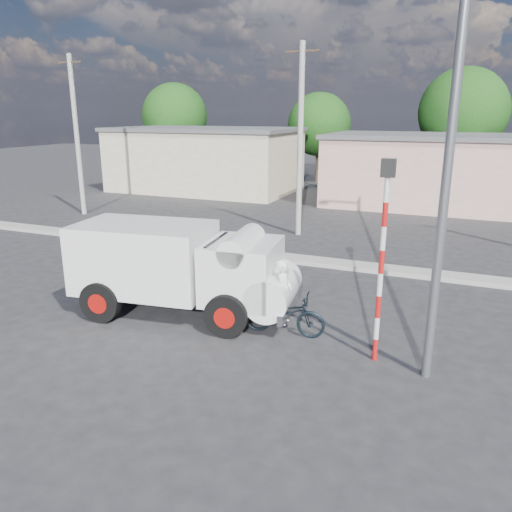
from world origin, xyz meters
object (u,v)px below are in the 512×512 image
at_px(traffic_pole, 383,246).
at_px(streetlight, 442,128).
at_px(truck, 184,267).
at_px(bicycle, 283,313).
at_px(cyclist, 284,304).

xyz_separation_m(traffic_pole, streetlight, (0.94, -0.30, 2.37)).
bearing_deg(streetlight, truck, 171.24).
relative_size(bicycle, traffic_pole, 0.47).
relative_size(traffic_pole, streetlight, 0.48).
distance_m(bicycle, cyclist, 0.25).
distance_m(cyclist, traffic_pole, 2.96).
xyz_separation_m(truck, traffic_pole, (5.15, -0.64, 1.26)).
bearing_deg(streetlight, traffic_pole, 162.27).
xyz_separation_m(truck, bicycle, (2.85, -0.17, -0.80)).
bearing_deg(traffic_pole, streetlight, -17.73).
bearing_deg(bicycle, cyclist, -0.00).
bearing_deg(truck, cyclist, -10.67).
relative_size(bicycle, streetlight, 0.23).
distance_m(traffic_pole, streetlight, 2.56).
distance_m(truck, streetlight, 7.14).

